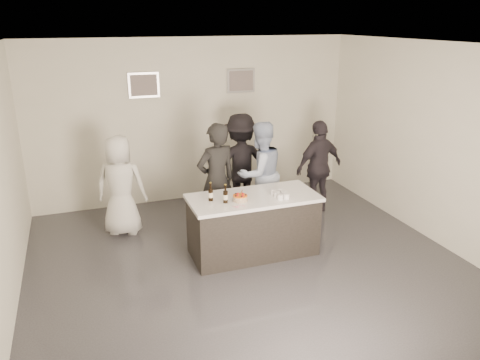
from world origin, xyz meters
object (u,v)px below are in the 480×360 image
Objects in this scene: person_main_black at (217,181)px; person_guest_left at (121,186)px; cake at (240,198)px; person_guest_back at (241,164)px; person_guest_right at (319,167)px; person_main_blue at (260,174)px; beer_bottle_a at (211,192)px; beer_bottle_b at (225,194)px; bar_counter at (253,225)px.

person_guest_left is at bearing -36.49° from person_main_black.
cake is 0.12× the size of person_guest_back.
person_guest_right is (3.38, -0.25, 0.02)m from person_guest_left.
person_guest_left is at bearing 135.39° from cake.
person_main_blue is 0.99× the size of person_guest_back.
beer_bottle_a reaches higher than cake.
beer_bottle_a is 0.16× the size of person_guest_right.
person_guest_right is at bearing 29.71° from beer_bottle_b.
person_main_blue is 1.17m from person_guest_right.
person_main_black is at bearing 0.57° from person_main_blue.
person_guest_back reaches higher than beer_bottle_b.
beer_bottle_b is at bearing 152.13° from person_guest_left.
person_guest_right is at bearing 162.96° from person_guest_back.
beer_bottle_b is at bearing 34.64° from person_main_blue.
person_main_black is (-0.08, 0.87, -0.02)m from cake.
person_guest_right is at bearing 171.92° from person_main_blue.
person_guest_right reaches higher than person_guest_left.
person_guest_back is (0.38, 1.58, 0.43)m from bar_counter.
person_main_black is 1.10× the size of person_guest_right.
person_main_black is at bearing 52.81° from person_guest_back.
person_main_black is 1.07m from person_guest_back.
person_guest_back reaches higher than cake.
cake reaches higher than bar_counter.
beer_bottle_b is 0.89m from person_main_black.
cake is at bearing 156.59° from person_guest_left.
person_guest_right is (2.29, 1.06, -0.20)m from beer_bottle_a.
bar_counter is 2.22m from person_guest_left.
person_guest_left is 0.91× the size of person_guest_back.
person_main_black is at bearing 112.15° from bar_counter.
person_guest_right is (1.90, 1.21, -0.11)m from cake.
person_guest_back reaches higher than person_main_blue.
cake is at bearing -20.68° from beer_bottle_a.
bar_counter is at bearing 48.91° from person_main_blue.
person_guest_back is at bearing 76.59° from bar_counter.
beer_bottle_b is (0.17, -0.14, 0.00)m from beer_bottle_a.
person_main_black reaches higher than person_guest_right.
person_main_blue reaches higher than person_guest_right.
person_guest_left is 3.39m from person_guest_right.
person_main_black is at bearing 95.05° from cake.
person_guest_left is 2.11m from person_guest_back.
person_guest_back reaches higher than person_guest_right.
beer_bottle_a is 0.14× the size of person_main_black.
cake is (-0.24, -0.10, 0.49)m from bar_counter.
person_guest_right reaches higher than cake.
person_main_blue is 1.08× the size of person_guest_left.
person_guest_left is at bearing 129.82° from beer_bottle_a.
person_main_black is (0.31, 0.73, -0.11)m from beer_bottle_a.
bar_counter is 1.01× the size of person_main_black.
cake is at bearing -0.18° from beer_bottle_b.
bar_counter is 1.15× the size of person_guest_left.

